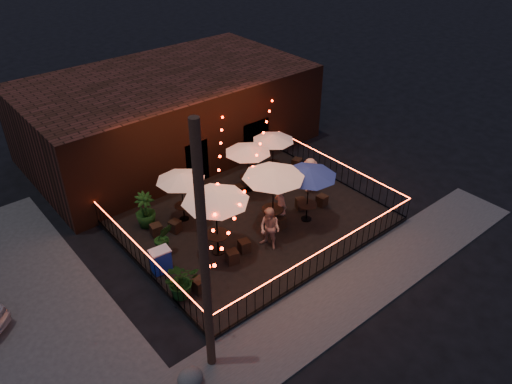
% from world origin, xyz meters
% --- Properties ---
extents(ground, '(110.00, 110.00, 0.00)m').
position_xyz_m(ground, '(0.00, 0.00, 0.00)').
color(ground, black).
rests_on(ground, ground).
extents(patio, '(10.00, 8.00, 0.15)m').
position_xyz_m(patio, '(0.00, 2.00, 0.07)').
color(patio, black).
rests_on(patio, ground).
extents(sidewalk, '(18.00, 2.50, 0.05)m').
position_xyz_m(sidewalk, '(0.00, -3.25, 0.03)').
color(sidewalk, '#42403D').
rests_on(sidewalk, ground).
extents(brick_building, '(14.00, 8.00, 4.00)m').
position_xyz_m(brick_building, '(1.00, 9.99, 2.00)').
color(brick_building, '#33180D').
rests_on(brick_building, ground).
extents(utility_pole, '(0.26, 0.26, 8.00)m').
position_xyz_m(utility_pole, '(-5.40, -2.60, 4.00)').
color(utility_pole, '#382316').
rests_on(utility_pole, ground).
extents(fence_front, '(10.00, 0.04, 1.04)m').
position_xyz_m(fence_front, '(0.00, -2.00, 0.66)').
color(fence_front, black).
rests_on(fence_front, patio).
extents(fence_left, '(0.04, 8.00, 1.04)m').
position_xyz_m(fence_left, '(-5.00, 2.00, 0.66)').
color(fence_left, black).
rests_on(fence_left, patio).
extents(fence_right, '(0.04, 8.00, 1.04)m').
position_xyz_m(fence_right, '(5.00, 2.00, 0.66)').
color(fence_right, black).
rests_on(fence_right, patio).
extents(festoon_lights, '(10.02, 8.72, 1.32)m').
position_xyz_m(festoon_lights, '(-1.01, 1.70, 2.52)').
color(festoon_lights, '#FF1501').
rests_on(festoon_lights, ground).
extents(cafe_table_0, '(3.15, 3.15, 2.73)m').
position_xyz_m(cafe_table_0, '(-2.30, 1.31, 2.65)').
color(cafe_table_0, black).
rests_on(cafe_table_0, patio).
extents(cafe_table_1, '(2.50, 2.50, 2.20)m').
position_xyz_m(cafe_table_1, '(-2.13, 3.94, 2.16)').
color(cafe_table_1, black).
rests_on(cafe_table_1, patio).
extents(cafe_table_2, '(2.92, 2.92, 2.72)m').
position_xyz_m(cafe_table_2, '(0.39, 1.22, 2.63)').
color(cafe_table_2, black).
rests_on(cafe_table_2, patio).
extents(cafe_table_3, '(2.47, 2.47, 2.26)m').
position_xyz_m(cafe_table_3, '(1.34, 3.98, 2.22)').
color(cafe_table_3, black).
rests_on(cafe_table_3, patio).
extents(cafe_table_4, '(2.75, 2.75, 2.47)m').
position_xyz_m(cafe_table_4, '(1.77, 0.66, 2.40)').
color(cafe_table_4, black).
rests_on(cafe_table_4, patio).
extents(cafe_table_5, '(2.43, 2.43, 2.15)m').
position_xyz_m(cafe_table_5, '(3.07, 4.26, 2.12)').
color(cafe_table_5, black).
rests_on(cafe_table_5, patio).
extents(bistro_chair_0, '(0.44, 0.44, 0.49)m').
position_xyz_m(bistro_chair_0, '(-4.02, 0.03, 0.40)').
color(bistro_chair_0, black).
rests_on(bistro_chair_0, patio).
extents(bistro_chair_1, '(0.52, 0.52, 0.50)m').
position_xyz_m(bistro_chair_1, '(-2.24, 0.49, 0.40)').
color(bistro_chair_1, black).
rests_on(bistro_chair_1, patio).
extents(bistro_chair_2, '(0.48, 0.48, 0.50)m').
position_xyz_m(bistro_chair_2, '(-3.58, 3.71, 0.40)').
color(bistro_chair_2, black).
rests_on(bistro_chair_2, patio).
extents(bistro_chair_3, '(0.50, 0.50, 0.48)m').
position_xyz_m(bistro_chair_3, '(-2.86, 3.46, 0.39)').
color(bistro_chair_3, black).
rests_on(bistro_chair_3, patio).
extents(bistro_chair_4, '(0.48, 0.48, 0.48)m').
position_xyz_m(bistro_chair_4, '(-1.50, 0.71, 0.39)').
color(bistro_chair_4, black).
rests_on(bistro_chair_4, patio).
extents(bistro_chair_5, '(0.42, 0.42, 0.47)m').
position_xyz_m(bistro_chair_5, '(0.55, 0.94, 0.39)').
color(bistro_chair_5, black).
rests_on(bistro_chair_5, patio).
extents(bistro_chair_6, '(0.57, 0.57, 0.52)m').
position_xyz_m(bistro_chair_6, '(-0.51, 4.27, 0.41)').
color(bistro_chair_6, black).
rests_on(bistro_chair_6, patio).
extents(bistro_chair_7, '(0.48, 0.48, 0.46)m').
position_xyz_m(bistro_chair_7, '(0.74, 3.95, 0.38)').
color(bistro_chair_7, black).
rests_on(bistro_chair_7, patio).
extents(bistro_chair_8, '(0.52, 0.52, 0.47)m').
position_xyz_m(bistro_chair_8, '(2.17, 1.42, 0.38)').
color(bistro_chair_8, black).
rests_on(bistro_chair_8, patio).
extents(bistro_chair_9, '(0.45, 0.45, 0.48)m').
position_xyz_m(bistro_chair_9, '(3.02, 0.98, 0.39)').
color(bistro_chair_9, black).
rests_on(bistro_chair_9, patio).
extents(bistro_chair_10, '(0.45, 0.45, 0.46)m').
position_xyz_m(bistro_chair_10, '(2.51, 4.10, 0.38)').
color(bistro_chair_10, black).
rests_on(bistro_chair_10, patio).
extents(bistro_chair_11, '(0.55, 0.55, 0.50)m').
position_xyz_m(bistro_chair_11, '(4.42, 4.00, 0.40)').
color(bistro_chair_11, black).
rests_on(bistro_chair_11, patio).
extents(patron_a, '(0.46, 0.63, 1.62)m').
position_xyz_m(patron_a, '(0.80, 1.23, 0.96)').
color(patron_a, '#DCB88D').
rests_on(patron_a, patio).
extents(patron_b, '(0.88, 1.01, 1.78)m').
position_xyz_m(patron_b, '(-0.61, 0.27, 1.04)').
color(patron_b, '#D3A08B').
rests_on(patron_b, patio).
extents(patron_c, '(1.16, 0.81, 1.64)m').
position_xyz_m(patron_c, '(3.40, 2.16, 0.97)').
color(patron_c, '#CF9D8E').
rests_on(patron_c, patio).
extents(potted_shrub_a, '(1.41, 1.29, 1.32)m').
position_xyz_m(potted_shrub_a, '(-4.60, 0.22, 0.81)').
color(potted_shrub_a, '#133A13').
rests_on(potted_shrub_a, patio).
extents(potted_shrub_b, '(0.89, 0.82, 1.30)m').
position_xyz_m(potted_shrub_b, '(-3.86, 2.62, 0.80)').
color(potted_shrub_b, '#133C0B').
rests_on(potted_shrub_b, patio).
extents(potted_shrub_c, '(0.94, 0.94, 1.49)m').
position_xyz_m(potted_shrub_c, '(-3.54, 4.55, 0.89)').
color(potted_shrub_c, '#1C3E0F').
rests_on(potted_shrub_c, patio).
extents(cooler, '(0.77, 0.59, 0.95)m').
position_xyz_m(cooler, '(-4.50, 1.76, 0.63)').
color(cooler, '#1631AE').
rests_on(cooler, patio).
extents(boulder, '(0.95, 0.85, 0.65)m').
position_xyz_m(boulder, '(-6.32, -2.86, 0.32)').
color(boulder, '#4C4C47').
rests_on(boulder, ground).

